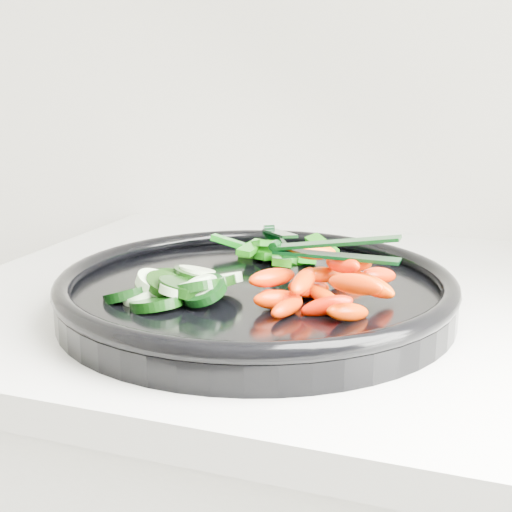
% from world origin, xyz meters
% --- Properties ---
extents(veggie_tray, '(0.48, 0.48, 0.04)m').
position_xyz_m(veggie_tray, '(-0.67, 1.62, 0.95)').
color(veggie_tray, black).
rests_on(veggie_tray, counter).
extents(cucumber_pile, '(0.12, 0.12, 0.04)m').
position_xyz_m(cucumber_pile, '(-0.73, 1.57, 0.96)').
color(cucumber_pile, black).
rests_on(cucumber_pile, veggie_tray).
extents(carrot_pile, '(0.13, 0.15, 0.06)m').
position_xyz_m(carrot_pile, '(-0.60, 1.59, 0.97)').
color(carrot_pile, red).
rests_on(carrot_pile, veggie_tray).
extents(pepper_pile, '(0.14, 0.09, 0.03)m').
position_xyz_m(pepper_pile, '(-0.69, 1.72, 0.96)').
color(pepper_pile, '#156409').
rests_on(pepper_pile, veggie_tray).
extents(tong_carrot, '(0.11, 0.02, 0.02)m').
position_xyz_m(tong_carrot, '(-0.59, 1.59, 1.00)').
color(tong_carrot, black).
rests_on(tong_carrot, carrot_pile).
extents(tong_pepper, '(0.07, 0.11, 0.02)m').
position_xyz_m(tong_pepper, '(-0.68, 1.71, 0.98)').
color(tong_pepper, black).
rests_on(tong_pepper, pepper_pile).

